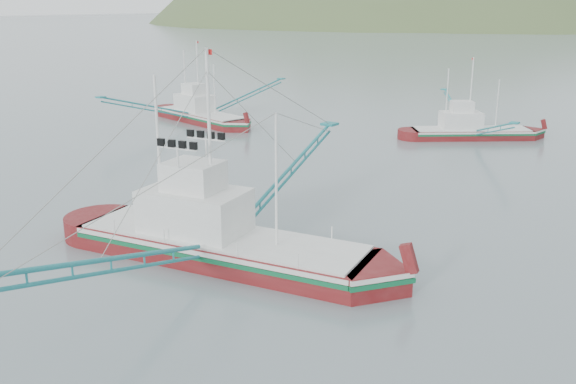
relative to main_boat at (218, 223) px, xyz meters
The scene contains 5 objects.
ground 3.48m from the main_boat, 49.55° to the right, with size 1200.00×1200.00×0.00m, color slate.
main_boat is the anchor object (origin of this frame).
bg_boat_far 39.23m from the main_boat, 91.32° to the left, with size 16.80×19.04×8.80m.
bg_boat_left 42.05m from the main_boat, 134.98° to the left, with size 14.02×24.28×9.95m.
headland_left 399.80m from the main_boat, 116.47° to the left, with size 448.00×308.00×210.00m, color #465A2E.
Camera 1 is at (20.35, -21.77, 13.43)m, focal length 40.00 mm.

